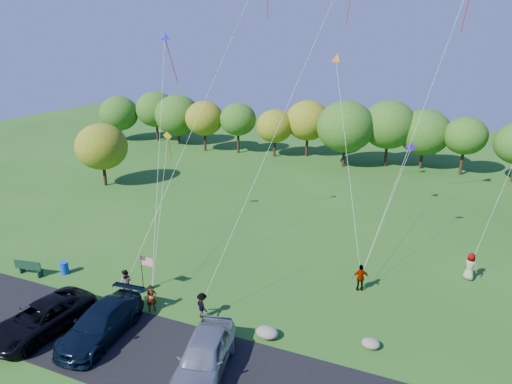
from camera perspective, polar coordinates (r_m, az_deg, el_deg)
ground at (r=28.36m, az=-7.72°, el=-14.96°), size 140.00×140.00×0.00m
asphalt_lane at (r=25.67m, az=-12.52°, el=-19.28°), size 44.00×6.00×0.06m
treeline at (r=58.42m, az=11.75°, el=7.58°), size 74.94×27.80×8.43m
minivan_dark at (r=28.82m, az=-25.18°, el=-14.08°), size 3.34×6.21×1.66m
minivan_navy at (r=27.16m, az=-18.82°, el=-15.26°), size 2.84×6.08×1.72m
minivan_silver at (r=23.62m, az=-6.54°, el=-19.68°), size 3.47×6.00×1.92m
flyer_a at (r=28.67m, az=-12.92°, el=-12.86°), size 0.74×0.73×1.72m
flyer_b at (r=30.38m, az=-15.93°, el=-11.02°), size 1.09×0.96×1.89m
flyer_c at (r=27.63m, az=-6.75°, el=-13.93°), size 1.19×1.04×1.60m
flyer_d at (r=30.78m, az=12.95°, el=-10.40°), size 1.16×0.80×1.83m
flyer_e at (r=34.45m, az=25.18°, el=-8.44°), size 1.12×0.97×1.93m
park_bench at (r=35.57m, az=-26.50°, el=-8.44°), size 2.02×0.68×1.12m
trash_barrel at (r=34.88m, az=-22.84°, el=-8.74°), size 0.58×0.58×0.86m
flag_assembly at (r=30.40m, az=-13.73°, el=-8.86°), size 0.91×0.59×2.47m
boulder_near at (r=26.17m, az=1.40°, el=-17.14°), size 1.27×0.99×0.63m
boulder_far at (r=26.22m, az=14.16°, el=-17.88°), size 0.98×0.81×0.51m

